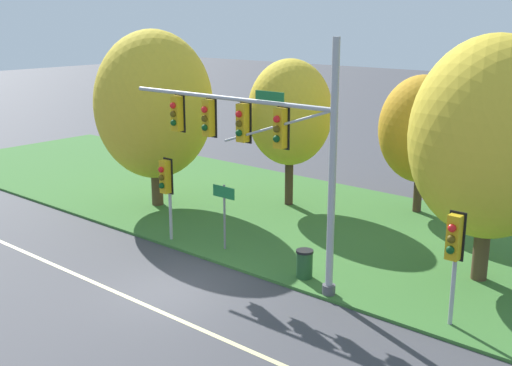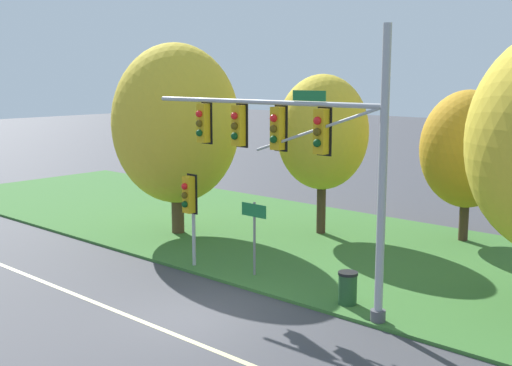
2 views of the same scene
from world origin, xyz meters
name	(u,v)px [view 2 (image 2 of 2)]	position (x,y,z in m)	size (l,w,h in m)	color
ground_plane	(195,316)	(0.00, 0.00, 0.00)	(160.00, 160.00, 0.00)	#3D3D42
lane_stripe	(161,329)	(0.00, -1.20, 0.00)	(36.00, 0.16, 0.01)	beige
grass_verge	(361,253)	(0.00, 8.25, 0.05)	(48.00, 11.50, 0.10)	#386B2D
traffic_signal_mast	(295,143)	(1.19, 2.78, 4.59)	(8.65, 0.49, 7.61)	#9EA0A5
pedestrian_signal_further_along	(190,200)	(-3.28, 2.84, 2.37)	(0.46, 0.55, 3.13)	#9EA0A5
route_sign_post	(254,226)	(-1.03, 3.55, 1.72)	(1.01, 0.08, 2.39)	slate
tree_nearest_road	(176,124)	(-7.16, 5.70, 4.54)	(5.08, 5.08, 7.63)	#4C3823
tree_left_of_mast	(322,133)	(-2.76, 9.54, 4.20)	(3.67, 3.67, 6.41)	#423021
tree_behind_signpost	(468,149)	(2.08, 12.28, 3.66)	(3.61, 3.61, 5.83)	#423021
trash_bin	(348,288)	(2.69, 3.33, 0.57)	(0.56, 0.56, 0.93)	#234C28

